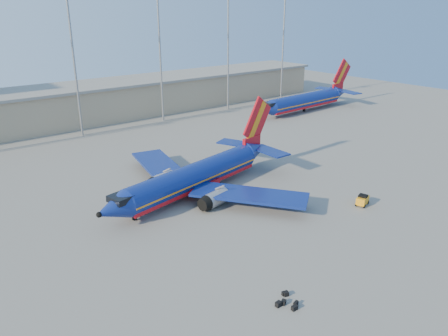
{
  "coord_description": "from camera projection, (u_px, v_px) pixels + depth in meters",
  "views": [
    {
      "loc": [
        -37.55,
        -42.7,
        25.8
      ],
      "look_at": [
        -0.8,
        3.08,
        4.0
      ],
      "focal_mm": 35.0,
      "sensor_mm": 36.0,
      "label": 1
    }
  ],
  "objects": [
    {
      "name": "light_mast_row",
      "position": [
        119.0,
        48.0,
        92.68
      ],
      "size": [
        101.6,
        1.6,
        28.65
      ],
      "color": "gray",
      "rests_on": "ground"
    },
    {
      "name": "ground",
      "position": [
        242.0,
        199.0,
        62.23
      ],
      "size": [
        220.0,
        220.0,
        0.0
      ],
      "primitive_type": "plane",
      "color": "slate",
      "rests_on": "ground"
    },
    {
      "name": "terminal_building",
      "position": [
        120.0,
        98.0,
        109.0
      ],
      "size": [
        122.0,
        16.0,
        8.5
      ],
      "color": "gray",
      "rests_on": "ground"
    },
    {
      "name": "aircraft_second",
      "position": [
        307.0,
        100.0,
        113.74
      ],
      "size": [
        36.46,
        14.19,
        12.34
      ],
      "rotation": [
        0.0,
        0.0,
        0.05
      ],
      "color": "navy",
      "rests_on": "ground"
    },
    {
      "name": "baggage_tug",
      "position": [
        363.0,
        200.0,
        60.03
      ],
      "size": [
        2.4,
        1.83,
        1.53
      ],
      "rotation": [
        0.0,
        0.0,
        0.29
      ],
      "color": "orange",
      "rests_on": "ground"
    },
    {
      "name": "luggage_pile",
      "position": [
        287.0,
        301.0,
        40.3
      ],
      "size": [
        2.31,
        2.5,
        0.49
      ],
      "color": "black",
      "rests_on": "ground"
    },
    {
      "name": "aircraft_main",
      "position": [
        198.0,
        176.0,
        63.74
      ],
      "size": [
        35.22,
        33.55,
        12.04
      ],
      "rotation": [
        0.0,
        0.0,
        0.2
      ],
      "color": "navy",
      "rests_on": "ground"
    }
  ]
}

